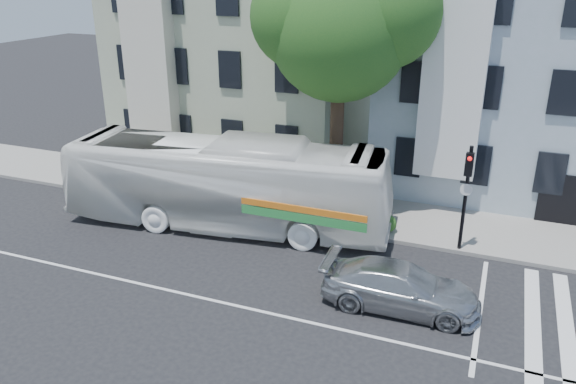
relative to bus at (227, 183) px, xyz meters
The scene contains 9 objects.
ground 6.52m from the bus, 56.13° to the right, with size 120.00×120.00×0.00m, color black.
sidewalk_far 4.80m from the bus, 38.74° to the left, with size 80.00×4.00×0.15m, color gray.
building_left 11.04m from the bus, 109.70° to the left, with size 12.00×10.00×11.00m, color #A6AE91.
building_right 14.82m from the bus, 43.05° to the left, with size 12.00×10.00×11.00m, color #97ABB4.
street_tree 7.83m from the bus, 44.88° to the left, with size 7.30×5.90×11.10m.
bus is the anchor object (origin of this frame).
sedan 8.43m from the bus, 23.96° to the right, with size 4.81×1.95×1.39m, color #B5B8BC.
hedge 2.76m from the bus, 35.49° to the left, with size 8.50×0.84×0.70m, color #376520, non-canonical shape.
traffic_signal 9.07m from the bus, ahead, with size 0.43×0.53×4.08m.
Camera 1 is at (6.35, -13.22, 9.76)m, focal length 35.00 mm.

